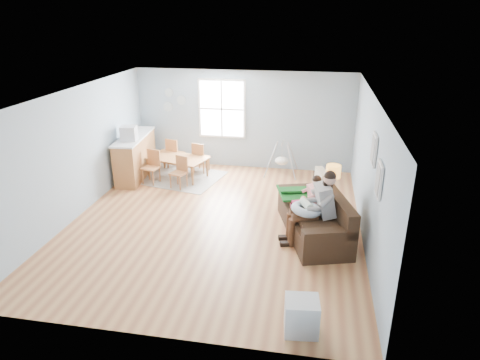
% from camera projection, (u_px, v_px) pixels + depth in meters
% --- Properties ---
extents(room, '(8.40, 9.40, 3.90)m').
position_uv_depth(room, '(213.00, 108.00, 8.17)').
color(room, '#A45F3A').
extents(window, '(1.32, 0.08, 1.62)m').
position_uv_depth(window, '(222.00, 109.00, 11.72)').
color(window, white).
rests_on(window, room).
extents(pictures, '(0.05, 1.34, 0.74)m').
position_uv_depth(pictures, '(376.00, 164.00, 6.94)').
color(pictures, white).
rests_on(pictures, room).
extents(wall_plates, '(0.67, 0.02, 0.66)m').
position_uv_depth(wall_plates, '(173.00, 100.00, 11.89)').
color(wall_plates, '#8FA6AC').
rests_on(wall_plates, room).
extents(sofa, '(1.57, 2.45, 0.92)m').
position_uv_depth(sofa, '(316.00, 219.00, 8.47)').
color(sofa, black).
rests_on(sofa, room).
extents(green_throw, '(1.22, 1.09, 0.04)m').
position_uv_depth(green_throw, '(303.00, 192.00, 9.06)').
color(green_throw, '#14591D').
rests_on(green_throw, sofa).
extents(beige_pillow, '(0.30, 0.58, 0.56)m').
position_uv_depth(beige_pillow, '(321.00, 183.00, 8.85)').
color(beige_pillow, tan).
rests_on(beige_pillow, sofa).
extents(father, '(1.08, 0.63, 1.46)m').
position_uv_depth(father, '(315.00, 205.00, 7.98)').
color(father, gray).
rests_on(father, sofa).
extents(nursing_pillow, '(0.76, 0.75, 0.23)m').
position_uv_depth(nursing_pillow, '(306.00, 209.00, 7.99)').
color(nursing_pillow, silver).
rests_on(nursing_pillow, father).
extents(infant, '(0.27, 0.42, 0.16)m').
position_uv_depth(infant, '(306.00, 203.00, 7.99)').
color(infant, silver).
rests_on(infant, nursing_pillow).
extents(toddler, '(0.63, 0.46, 0.93)m').
position_uv_depth(toddler, '(311.00, 194.00, 8.49)').
color(toddler, white).
rests_on(toddler, sofa).
extents(floor_lamp, '(0.28, 0.28, 1.40)m').
position_uv_depth(floor_lamp, '(333.00, 177.00, 8.28)').
color(floor_lamp, black).
rests_on(floor_lamp, room).
extents(storage_cube, '(0.50, 0.46, 0.51)m').
position_uv_depth(storage_cube, '(301.00, 316.00, 5.88)').
color(storage_cube, silver).
rests_on(storage_cube, room).
extents(rug, '(2.55, 2.14, 0.01)m').
position_uv_depth(rug, '(178.00, 177.00, 11.48)').
color(rug, gray).
rests_on(rug, room).
extents(dining_table, '(1.75, 1.29, 0.55)m').
position_uv_depth(dining_table, '(177.00, 167.00, 11.38)').
color(dining_table, '#9C6433').
rests_on(dining_table, rug).
extents(chair_sw, '(0.46, 0.46, 0.86)m').
position_uv_depth(chair_sw, '(152.00, 165.00, 10.97)').
color(chair_sw, '#9A5735').
rests_on(chair_sw, rug).
extents(chair_se, '(0.46, 0.46, 0.80)m').
position_uv_depth(chair_se, '(180.00, 170.00, 10.69)').
color(chair_se, '#9A5735').
rests_on(chair_se, rug).
extents(chair_nw, '(0.48, 0.48, 0.88)m').
position_uv_depth(chair_nw, '(174.00, 152.00, 11.92)').
color(chair_nw, '#9A5735').
rests_on(chair_nw, rug).
extents(chair_ne, '(0.47, 0.47, 0.85)m').
position_uv_depth(chair_ne, '(200.00, 156.00, 11.64)').
color(chair_ne, '#9A5735').
rests_on(chair_ne, rug).
extents(counter, '(0.77, 2.05, 1.12)m').
position_uv_depth(counter, '(135.00, 156.00, 11.35)').
color(counter, '#9C6433').
rests_on(counter, room).
extents(monitor, '(0.43, 0.41, 0.36)m').
position_uv_depth(monitor, '(129.00, 133.00, 10.72)').
color(monitor, '#B4B4B9').
rests_on(monitor, counter).
extents(baby_swing, '(0.88, 0.90, 0.88)m').
position_uv_depth(baby_swing, '(282.00, 160.00, 11.55)').
color(baby_swing, '#B4B4B9').
rests_on(baby_swing, room).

